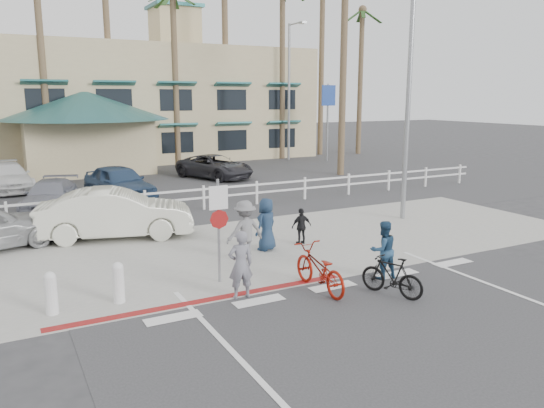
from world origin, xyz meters
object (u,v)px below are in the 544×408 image
sign_post (219,226)px  bike_red (319,269)px  car_white_sedan (116,214)px  bike_black (392,276)px

sign_post → bike_red: sign_post is taller
bike_red → car_white_sedan: bearing=-65.5°
sign_post → car_white_sedan: 5.70m
car_white_sedan → bike_black: bearing=-136.1°
sign_post → bike_red: (1.87, -1.63, -0.91)m
bike_red → bike_black: bearing=141.2°
car_white_sedan → sign_post: bearing=-151.2°
sign_post → car_white_sedan: (-1.37, 5.50, -0.64)m
bike_red → car_white_sedan: car_white_sedan is taller
sign_post → bike_black: 4.29m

